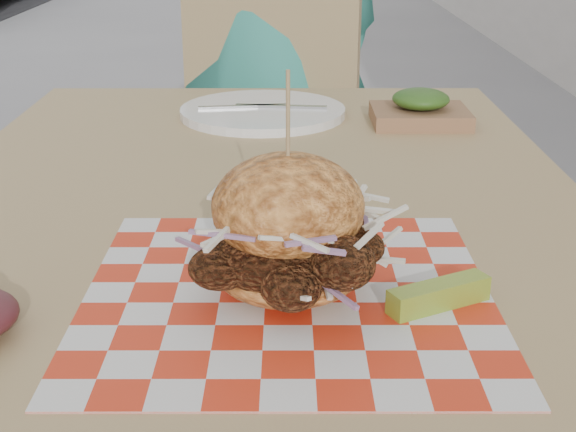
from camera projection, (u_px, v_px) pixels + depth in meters
name	position (u px, v px, depth m)	size (l,w,h in m)	color
diner	(272.00, 25.00, 1.94)	(0.58, 0.38, 1.60)	teal
patio_table	(255.00, 257.00, 0.98)	(0.80, 1.20, 0.75)	tan
patio_chair	(280.00, 145.00, 1.86)	(0.51, 0.52, 0.95)	tan
paper_liner	(288.00, 293.00, 0.72)	(0.36, 0.36, 0.00)	red
sandwich	(288.00, 235.00, 0.69)	(0.18, 0.18, 0.20)	#EC9442
pickle_spear	(439.00, 295.00, 0.69)	(0.10, 0.02, 0.02)	#85A530
place_setting	(263.00, 112.00, 1.31)	(0.27, 0.27, 0.02)	white
kraft_tray	(420.00, 110.00, 1.26)	(0.15, 0.12, 0.06)	brown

